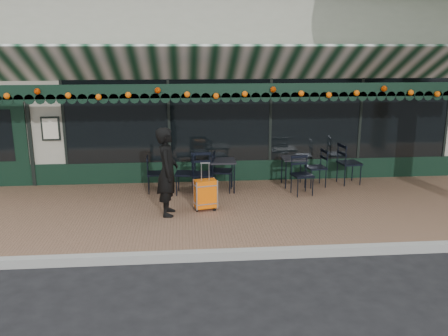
{
  "coord_description": "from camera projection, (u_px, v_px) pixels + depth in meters",
  "views": [
    {
      "loc": [
        -0.67,
        -7.08,
        3.33
      ],
      "look_at": [
        0.08,
        1.6,
        1.08
      ],
      "focal_mm": 38.0,
      "sensor_mm": 36.0,
      "label": 1
    }
  ],
  "objects": [
    {
      "name": "chair_a_front",
      "position": [
        302.0,
        176.0,
        10.37
      ],
      "size": [
        0.5,
        0.5,
        0.87
      ],
      "primitive_type": null,
      "rotation": [
        0.0,
        0.0,
        0.18
      ],
      "color": "black",
      "rests_on": "sidewalk"
    },
    {
      "name": "chair_b_right",
      "position": [
        222.0,
        172.0,
        10.62
      ],
      "size": [
        0.53,
        0.53,
        0.91
      ],
      "primitive_type": null,
      "rotation": [
        0.0,
        0.0,
        1.38
      ],
      "color": "black",
      "rests_on": "sidewalk"
    },
    {
      "name": "cafe_table_a",
      "position": [
        294.0,
        160.0,
        11.0
      ],
      "size": [
        0.55,
        0.55,
        0.68
      ],
      "color": "black",
      "rests_on": "sidewalk"
    },
    {
      "name": "woman",
      "position": [
        167.0,
        172.0,
        9.03
      ],
      "size": [
        0.44,
        0.64,
        1.71
      ],
      "primitive_type": "imported",
      "rotation": [
        0.0,
        0.0,
        1.53
      ],
      "color": "black",
      "rests_on": "sidewalk"
    },
    {
      "name": "restaurant_building",
      "position": [
        204.0,
        81.0,
        14.71
      ],
      "size": [
        12.0,
        9.6,
        4.5
      ],
      "color": "#9E9B89",
      "rests_on": "ground"
    },
    {
      "name": "chair_b_front",
      "position": [
        202.0,
        175.0,
        10.26
      ],
      "size": [
        0.49,
        0.49,
        0.95
      ],
      "primitive_type": null,
      "rotation": [
        0.0,
        0.0,
        0.03
      ],
      "color": "black",
      "rests_on": "sidewalk"
    },
    {
      "name": "chair_a_left",
      "position": [
        316.0,
        168.0,
        11.01
      ],
      "size": [
        0.48,
        0.48,
        0.87
      ],
      "primitive_type": null,
      "rotation": [
        0.0,
        0.0,
        -1.46
      ],
      "color": "black",
      "rests_on": "sidewalk"
    },
    {
      "name": "cafe_table_b",
      "position": [
        223.0,
        163.0,
        10.6
      ],
      "size": [
        0.57,
        0.57,
        0.71
      ],
      "color": "black",
      "rests_on": "sidewalk"
    },
    {
      "name": "sidewalk",
      "position": [
        218.0,
        211.0,
        9.63
      ],
      "size": [
        18.0,
        4.0,
        0.15
      ],
      "primitive_type": "cube",
      "color": "brown",
      "rests_on": "ground"
    },
    {
      "name": "chair_solo",
      "position": [
        156.0,
        174.0,
        10.57
      ],
      "size": [
        0.44,
        0.44,
        0.83
      ],
      "primitive_type": null,
      "rotation": [
        0.0,
        0.0,
        1.62
      ],
      "color": "black",
      "rests_on": "sidewalk"
    },
    {
      "name": "ground",
      "position": [
        227.0,
        257.0,
        7.72
      ],
      "size": [
        80.0,
        80.0,
        0.0
      ],
      "primitive_type": "plane",
      "color": "black",
      "rests_on": "ground"
    },
    {
      "name": "chair_a_right",
      "position": [
        349.0,
        163.0,
        11.2
      ],
      "size": [
        0.55,
        0.55,
        0.98
      ],
      "primitive_type": null,
      "rotation": [
        0.0,
        0.0,
        1.71
      ],
      "color": "black",
      "rests_on": "sidewalk"
    },
    {
      "name": "curb",
      "position": [
        228.0,
        255.0,
        7.62
      ],
      "size": [
        18.0,
        0.16,
        0.15
      ],
      "primitive_type": "cube",
      "color": "#9E9E99",
      "rests_on": "ground"
    },
    {
      "name": "chair_b_left",
      "position": [
        186.0,
        174.0,
        10.43
      ],
      "size": [
        0.5,
        0.5,
        0.9
      ],
      "primitive_type": null,
      "rotation": [
        0.0,
        0.0,
        -1.69
      ],
      "color": "black",
      "rests_on": "sidewalk"
    },
    {
      "name": "suitcase",
      "position": [
        205.0,
        194.0,
        9.41
      ],
      "size": [
        0.47,
        0.33,
        0.97
      ],
      "rotation": [
        0.0,
        0.0,
        0.23
      ],
      "color": "#FB6407",
      "rests_on": "sidewalk"
    }
  ]
}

